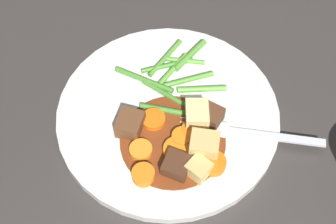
% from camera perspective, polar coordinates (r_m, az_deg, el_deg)
% --- Properties ---
extents(ground_plane, '(3.00, 3.00, 0.00)m').
position_cam_1_polar(ground_plane, '(0.60, 0.00, -0.70)').
color(ground_plane, '#383330').
extents(dinner_plate, '(0.28, 0.28, 0.01)m').
position_cam_1_polar(dinner_plate, '(0.59, 0.00, -0.35)').
color(dinner_plate, white).
rests_on(dinner_plate, ground_plane).
extents(stew_sauce, '(0.13, 0.13, 0.00)m').
position_cam_1_polar(stew_sauce, '(0.57, 0.59, -3.48)').
color(stew_sauce, brown).
rests_on(stew_sauce, dinner_plate).
extents(carrot_slice_0, '(0.05, 0.05, 0.01)m').
position_cam_1_polar(carrot_slice_0, '(0.56, 1.15, -4.63)').
color(carrot_slice_0, orange).
rests_on(carrot_slice_0, dinner_plate).
extents(carrot_slice_1, '(0.03, 0.03, 0.01)m').
position_cam_1_polar(carrot_slice_1, '(0.56, -3.28, -4.61)').
color(carrot_slice_1, orange).
rests_on(carrot_slice_1, dinner_plate).
extents(carrot_slice_2, '(0.03, 0.03, 0.01)m').
position_cam_1_polar(carrot_slice_2, '(0.56, 1.79, -3.03)').
color(carrot_slice_2, orange).
rests_on(carrot_slice_2, dinner_plate).
extents(carrot_slice_3, '(0.04, 0.04, 0.01)m').
position_cam_1_polar(carrot_slice_3, '(0.57, 3.05, -2.34)').
color(carrot_slice_3, orange).
rests_on(carrot_slice_3, dinner_plate).
extents(carrot_slice_4, '(0.04, 0.04, 0.01)m').
position_cam_1_polar(carrot_slice_4, '(0.54, -2.98, -7.54)').
color(carrot_slice_4, orange).
rests_on(carrot_slice_4, dinner_plate).
extents(carrot_slice_5, '(0.04, 0.04, 0.01)m').
position_cam_1_polar(carrot_slice_5, '(0.55, 5.48, -6.17)').
color(carrot_slice_5, orange).
rests_on(carrot_slice_5, dinner_plate).
extents(carrot_slice_6, '(0.04, 0.04, 0.01)m').
position_cam_1_polar(carrot_slice_6, '(0.58, -1.75, -0.96)').
color(carrot_slice_6, orange).
rests_on(carrot_slice_6, dinner_plate).
extents(potato_chunk_0, '(0.03, 0.03, 0.02)m').
position_cam_1_polar(potato_chunk_0, '(0.54, 4.13, -6.68)').
color(potato_chunk_0, '#DBBC6B').
rests_on(potato_chunk_0, dinner_plate).
extents(potato_chunk_1, '(0.04, 0.04, 0.03)m').
position_cam_1_polar(potato_chunk_1, '(0.55, 4.37, -4.13)').
color(potato_chunk_1, '#DBBC6B').
rests_on(potato_chunk_1, dinner_plate).
extents(potato_chunk_2, '(0.04, 0.04, 0.03)m').
position_cam_1_polar(potato_chunk_2, '(0.57, 3.49, -0.43)').
color(potato_chunk_2, '#EAD68C').
rests_on(potato_chunk_2, dinner_plate).
extents(meat_chunk_0, '(0.04, 0.04, 0.02)m').
position_cam_1_polar(meat_chunk_0, '(0.54, 1.06, -6.48)').
color(meat_chunk_0, '#4C2B19').
rests_on(meat_chunk_0, dinner_plate).
extents(meat_chunk_1, '(0.04, 0.04, 0.02)m').
position_cam_1_polar(meat_chunk_1, '(0.57, 5.00, -0.47)').
color(meat_chunk_1, '#56331E').
rests_on(meat_chunk_1, dinner_plate).
extents(meat_chunk_2, '(0.04, 0.04, 0.02)m').
position_cam_1_polar(meat_chunk_2, '(0.57, -4.57, -1.48)').
color(meat_chunk_2, brown).
rests_on(meat_chunk_2, dinner_plate).
extents(green_bean_0, '(0.07, 0.05, 0.01)m').
position_cam_1_polar(green_bean_0, '(0.60, 0.26, 1.86)').
color(green_bean_0, '#4C8E33').
rests_on(green_bean_0, dinner_plate).
extents(green_bean_1, '(0.03, 0.06, 0.01)m').
position_cam_1_polar(green_bean_1, '(0.60, 4.09, 2.78)').
color(green_bean_1, '#66AD42').
rests_on(green_bean_1, dinner_plate).
extents(green_bean_2, '(0.03, 0.05, 0.01)m').
position_cam_1_polar(green_bean_2, '(0.63, 2.13, 6.16)').
color(green_bean_2, '#66AD42').
rests_on(green_bean_2, dinner_plate).
extents(green_bean_3, '(0.04, 0.05, 0.01)m').
position_cam_1_polar(green_bean_3, '(0.62, 0.61, 5.18)').
color(green_bean_3, '#66AD42').
rests_on(green_bean_3, dinner_plate).
extents(green_bean_4, '(0.07, 0.06, 0.01)m').
position_cam_1_polar(green_bean_4, '(0.61, -2.87, 3.89)').
color(green_bean_4, '#4C8E33').
rests_on(green_bean_4, dinner_plate).
extents(green_bean_5, '(0.04, 0.06, 0.01)m').
position_cam_1_polar(green_bean_5, '(0.63, -0.35, 6.53)').
color(green_bean_5, '#599E38').
rests_on(green_bean_5, dinner_plate).
extents(green_bean_6, '(0.01, 0.07, 0.01)m').
position_cam_1_polar(green_bean_6, '(0.63, -0.09, 5.61)').
color(green_bean_6, '#4C8E33').
rests_on(green_bean_6, dinner_plate).
extents(green_bean_7, '(0.04, 0.06, 0.01)m').
position_cam_1_polar(green_bean_7, '(0.64, 2.66, 6.85)').
color(green_bean_7, '#599E38').
rests_on(green_bean_7, dinner_plate).
extents(green_bean_8, '(0.05, 0.06, 0.01)m').
position_cam_1_polar(green_bean_8, '(0.59, 0.32, 0.60)').
color(green_bean_8, '#4C8E33').
rests_on(green_bean_8, dinner_plate).
extents(green_bean_9, '(0.01, 0.07, 0.01)m').
position_cam_1_polar(green_bean_9, '(0.61, 2.49, 3.93)').
color(green_bean_9, '#599E38').
rests_on(green_bean_9, dinner_plate).
extents(fork, '(0.10, 0.16, 0.00)m').
position_cam_1_polar(fork, '(0.58, 9.41, -2.52)').
color(fork, silver).
rests_on(fork, dinner_plate).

